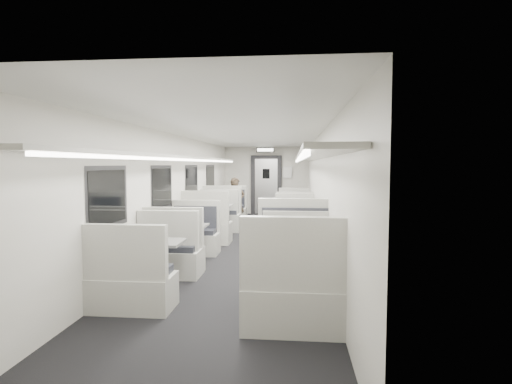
% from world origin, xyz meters
% --- Properties ---
extents(room, '(3.24, 12.24, 2.64)m').
position_xyz_m(room, '(0.00, 0.00, 1.20)').
color(room, black).
rests_on(room, ground).
extents(booth_left_a, '(1.04, 2.10, 1.12)m').
position_xyz_m(booth_left_a, '(-1.00, 3.06, 0.38)').
color(booth_left_a, '#AAA99F').
rests_on(booth_left_a, room).
extents(booth_left_b, '(1.11, 2.25, 1.20)m').
position_xyz_m(booth_left_b, '(-1.00, 1.37, 0.40)').
color(booth_left_b, '#AAA99F').
rests_on(booth_left_b, room).
extents(booth_left_c, '(0.98, 1.98, 1.06)m').
position_xyz_m(booth_left_c, '(-1.00, -1.29, 0.35)').
color(booth_left_c, '#AAA99F').
rests_on(booth_left_c, room).
extents(booth_left_d, '(1.00, 2.03, 1.09)m').
position_xyz_m(booth_left_d, '(-1.00, -2.89, 0.36)').
color(booth_left_d, '#AAA99F').
rests_on(booth_left_d, room).
extents(booth_right_a, '(0.97, 1.96, 1.05)m').
position_xyz_m(booth_right_a, '(1.00, 3.21, 0.35)').
color(booth_right_a, '#AAA99F').
rests_on(booth_right_a, room).
extents(booth_right_b, '(0.97, 1.97, 1.05)m').
position_xyz_m(booth_right_b, '(1.00, 0.91, 0.35)').
color(booth_right_b, '#AAA99F').
rests_on(booth_right_b, room).
extents(booth_right_c, '(0.99, 2.01, 1.08)m').
position_xyz_m(booth_right_c, '(1.00, -1.30, 0.36)').
color(booth_right_c, '#AAA99F').
rests_on(booth_right_c, room).
extents(booth_right_d, '(1.16, 2.35, 1.26)m').
position_xyz_m(booth_right_d, '(1.00, -3.16, 0.42)').
color(booth_right_d, '#AAA99F').
rests_on(booth_right_d, room).
extents(passenger, '(0.58, 0.45, 1.42)m').
position_xyz_m(passenger, '(-0.64, 2.68, 0.71)').
color(passenger, black).
rests_on(passenger, room).
extents(window_a, '(0.02, 1.18, 0.84)m').
position_xyz_m(window_a, '(-1.49, 3.40, 1.35)').
color(window_a, black).
rests_on(window_a, room).
extents(window_b, '(0.02, 1.18, 0.84)m').
position_xyz_m(window_b, '(-1.49, 1.20, 1.35)').
color(window_b, black).
rests_on(window_b, room).
extents(window_c, '(0.02, 1.18, 0.84)m').
position_xyz_m(window_c, '(-1.49, -1.00, 1.35)').
color(window_c, black).
rests_on(window_c, room).
extents(window_d, '(0.02, 1.18, 0.84)m').
position_xyz_m(window_d, '(-1.49, -3.20, 1.35)').
color(window_d, black).
rests_on(window_d, room).
extents(luggage_rack_left, '(0.46, 10.40, 0.09)m').
position_xyz_m(luggage_rack_left, '(-1.24, -0.30, 1.92)').
color(luggage_rack_left, '#AAA99F').
rests_on(luggage_rack_left, room).
extents(luggage_rack_right, '(0.46, 10.40, 0.09)m').
position_xyz_m(luggage_rack_right, '(1.24, -0.30, 1.92)').
color(luggage_rack_right, '#AAA99F').
rests_on(luggage_rack_right, room).
extents(vestibule_door, '(1.10, 0.13, 2.10)m').
position_xyz_m(vestibule_door, '(0.00, 5.93, 1.04)').
color(vestibule_door, black).
rests_on(vestibule_door, room).
extents(exit_sign, '(0.62, 0.12, 0.16)m').
position_xyz_m(exit_sign, '(0.00, 5.44, 2.28)').
color(exit_sign, black).
rests_on(exit_sign, room).
extents(wall_notice, '(0.32, 0.02, 0.40)m').
position_xyz_m(wall_notice, '(0.75, 5.92, 1.50)').
color(wall_notice, white).
rests_on(wall_notice, room).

